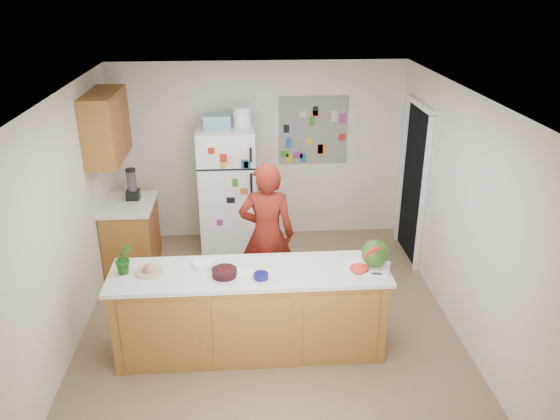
{
  "coord_description": "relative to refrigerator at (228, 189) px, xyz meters",
  "views": [
    {
      "loc": [
        -0.23,
        -5.07,
        3.53
      ],
      "look_at": [
        0.14,
        0.2,
        1.24
      ],
      "focal_mm": 35.0,
      "sensor_mm": 36.0,
      "label": 1
    }
  ],
  "objects": [
    {
      "name": "photo_collage",
      "position": [
        1.2,
        0.36,
        0.7
      ],
      "size": [
        0.95,
        0.01,
        0.95
      ],
      "primitive_type": "cube",
      "color": "slate",
      "rests_on": "wall_back"
    },
    {
      "name": "fridge_top_bin",
      "position": [
        -0.1,
        0.0,
        0.94
      ],
      "size": [
        0.35,
        0.28,
        0.18
      ],
      "primitive_type": "cube",
      "color": "#5999B2",
      "rests_on": "refrigerator"
    },
    {
      "name": "side_counter_base",
      "position": [
        -1.24,
        -0.53,
        -0.42
      ],
      "size": [
        0.6,
        0.8,
        0.86
      ],
      "primitive_type": "cube",
      "color": "brown",
      "rests_on": "floor"
    },
    {
      "name": "cherry_bowl",
      "position": [
        0.01,
        -2.45,
        0.11
      ],
      "size": [
        0.27,
        0.27,
        0.07
      ],
      "primitive_type": "cylinder",
      "rotation": [
        0.0,
        0.0,
        -0.17
      ],
      "color": "black",
      "rests_on": "peninsula_top"
    },
    {
      "name": "wall_right",
      "position": [
        2.46,
        -1.88,
        0.4
      ],
      "size": [
        0.02,
        4.5,
        2.5
      ],
      "primitive_type": "cube",
      "color": "beige",
      "rests_on": "ground"
    },
    {
      "name": "side_counter_top",
      "position": [
        -1.24,
        -0.53,
        0.03
      ],
      "size": [
        0.64,
        0.84,
        0.04
      ],
      "primitive_type": "cube",
      "color": "silver",
      "rests_on": "side_counter_base"
    },
    {
      "name": "ceiling",
      "position": [
        0.45,
        -1.88,
        1.66
      ],
      "size": [
        4.0,
        4.5,
        0.02
      ],
      "primitive_type": "cube",
      "color": "white",
      "rests_on": "wall_back"
    },
    {
      "name": "watermelon",
      "position": [
        1.46,
        -2.37,
        0.21
      ],
      "size": [
        0.26,
        0.26,
        0.26
      ],
      "primitive_type": "sphere",
      "color": "#235814",
      "rests_on": "cutting_board"
    },
    {
      "name": "paper_towel",
      "position": [
        0.2,
        -2.42,
        0.08
      ],
      "size": [
        0.22,
        0.21,
        0.02
      ],
      "primitive_type": "cube",
      "rotation": [
        0.0,
        0.0,
        -0.24
      ],
      "color": "silver",
      "rests_on": "peninsula_top"
    },
    {
      "name": "cutting_board",
      "position": [
        1.4,
        -2.39,
        0.08
      ],
      "size": [
        0.48,
        0.42,
        0.01
      ],
      "primitive_type": "cube",
      "rotation": [
        0.0,
        0.0,
        -0.33
      ],
      "color": "white",
      "rests_on": "peninsula_top"
    },
    {
      "name": "floor",
      "position": [
        0.45,
        -1.88,
        -0.86
      ],
      "size": [
        4.0,
        4.5,
        0.02
      ],
      "primitive_type": "cube",
      "color": "brown",
      "rests_on": "ground"
    },
    {
      "name": "plate",
      "position": [
        -0.7,
        -2.34,
        0.08
      ],
      "size": [
        0.33,
        0.33,
        0.02
      ],
      "primitive_type": "cylinder",
      "rotation": [
        0.0,
        0.0,
        0.26
      ],
      "color": "beige",
      "rests_on": "peninsula_top"
    },
    {
      "name": "watermelon_slice",
      "position": [
        1.3,
        -2.44,
        0.09
      ],
      "size": [
        0.17,
        0.17,
        0.02
      ],
      "primitive_type": "cylinder",
      "color": "red",
      "rests_on": "cutting_board"
    },
    {
      "name": "wall_back",
      "position": [
        0.45,
        0.38,
        0.4
      ],
      "size": [
        4.0,
        0.02,
        2.5
      ],
      "primitive_type": "cube",
      "color": "beige",
      "rests_on": "ground"
    },
    {
      "name": "potted_plant",
      "position": [
        -0.93,
        -2.33,
        0.23
      ],
      "size": [
        0.22,
        0.21,
        0.31
      ],
      "primitive_type": "imported",
      "rotation": [
        0.0,
        0.0,
        0.54
      ],
      "color": "#143C10",
      "rests_on": "peninsula_top"
    },
    {
      "name": "wall_left",
      "position": [
        -1.56,
        -1.88,
        0.4
      ],
      "size": [
        0.02,
        4.5,
        2.5
      ],
      "primitive_type": "cube",
      "color": "beige",
      "rests_on": "ground"
    },
    {
      "name": "peninsula_base",
      "position": [
        0.25,
        -2.38,
        -0.41
      ],
      "size": [
        2.6,
        0.62,
        0.88
      ],
      "primitive_type": "cube",
      "color": "brown",
      "rests_on": "floor"
    },
    {
      "name": "white_bowl",
      "position": [
        -0.19,
        -2.27,
        0.1
      ],
      "size": [
        0.21,
        0.21,
        0.06
      ],
      "primitive_type": "cylinder",
      "rotation": [
        0.0,
        0.0,
        -0.01
      ],
      "color": "white",
      "rests_on": "peninsula_top"
    },
    {
      "name": "cobalt_bowl",
      "position": [
        0.35,
        -2.52,
        0.1
      ],
      "size": [
        0.16,
        0.16,
        0.05
      ],
      "primitive_type": "cylinder",
      "rotation": [
        0.0,
        0.0,
        -0.22
      ],
      "color": "#0F115B",
      "rests_on": "peninsula_top"
    },
    {
      "name": "doorway",
      "position": [
        2.44,
        -0.43,
        0.17
      ],
      "size": [
        0.03,
        0.85,
        2.04
      ],
      "primitive_type": "cube",
      "color": "black",
      "rests_on": "ground"
    },
    {
      "name": "blender_appliance",
      "position": [
        -1.19,
        -0.4,
        0.24
      ],
      "size": [
        0.12,
        0.12,
        0.38
      ],
      "primitive_type": "cylinder",
      "color": "black",
      "rests_on": "side_counter_top"
    },
    {
      "name": "peninsula_top",
      "position": [
        0.25,
        -2.38,
        0.05
      ],
      "size": [
        2.68,
        0.7,
        0.04
      ],
      "primitive_type": "cube",
      "color": "silver",
      "rests_on": "peninsula_base"
    },
    {
      "name": "refrigerator",
      "position": [
        0.0,
        0.0,
        0.0
      ],
      "size": [
        0.75,
        0.7,
        1.7
      ],
      "primitive_type": "cube",
      "color": "silver",
      "rests_on": "floor"
    },
    {
      "name": "keys",
      "position": [
        1.45,
        -2.54,
        0.08
      ],
      "size": [
        0.1,
        0.06,
        0.01
      ],
      "primitive_type": "cube",
      "rotation": [
        0.0,
        0.0,
        -0.23
      ],
      "color": "gray",
      "rests_on": "peninsula_top"
    },
    {
      "name": "upper_cabinets",
      "position": [
        -1.37,
        -0.58,
        1.05
      ],
      "size": [
        0.35,
        1.0,
        0.8
      ],
      "primitive_type": "cube",
      "color": "brown",
      "rests_on": "wall_left"
    },
    {
      "name": "person",
      "position": [
        0.46,
        -1.47,
        0.0
      ],
      "size": [
        0.66,
        0.46,
        1.71
      ],
      "primitive_type": "imported",
      "rotation": [
        0.0,
        0.0,
        3.05
      ],
      "color": "maroon",
      "rests_on": "floor"
    }
  ]
}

